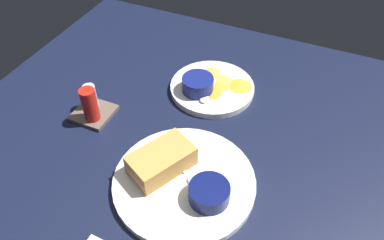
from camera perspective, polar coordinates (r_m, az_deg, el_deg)
ground_plane at (r=83.88cm, az=-1.83°, el=-5.80°), size 110.00×110.00×3.00cm
plate_sandwich_main at (r=77.03cm, az=-1.19°, el=-9.42°), size 28.95×28.95×1.60cm
sandwich_half_near at (r=76.54cm, az=-4.67°, el=-6.18°), size 15.03×12.66×4.80cm
ramekin_dark_sauce at (r=72.40cm, az=2.64°, el=-10.96°), size 7.96×7.96×3.48cm
spoon_by_dark_ramekin at (r=76.32cm, az=-0.34°, el=-8.66°), size 5.96×9.40×0.80cm
plate_chips_companion at (r=97.59cm, az=3.09°, el=4.90°), size 21.64×21.64×1.60cm
ramekin_light_gravy at (r=94.21cm, az=0.88°, el=5.51°), size 7.97×7.97×3.82cm
spoon_by_gravy_ramekin at (r=93.45cm, az=2.16°, el=3.74°), size 9.90×2.33×0.80cm
plantain_chip_scatter at (r=97.37cm, az=4.20°, el=5.57°), size 14.39×17.52×0.60cm
condiment_caddy at (r=91.61cm, az=-15.06°, el=2.12°), size 9.00×9.00×9.50cm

